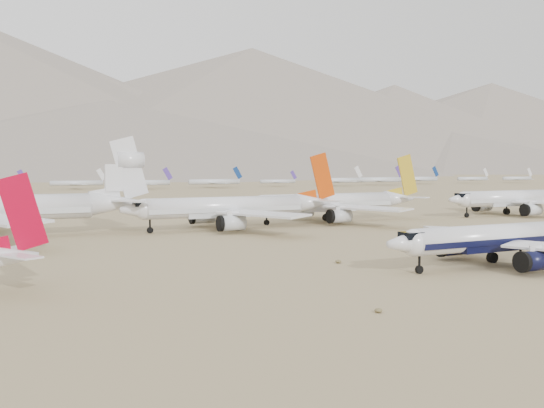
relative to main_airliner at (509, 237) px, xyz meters
The scene contains 7 objects.
main_airliner is the anchor object (origin of this frame).
row2_navy_widebody 103.75m from the main_airliner, 41.17° to the left, with size 52.56×51.40×18.70m.
row2_gold_tail 75.22m from the main_airliner, 78.82° to the left, with size 53.03×51.86×18.88m.
row2_orange_tail 70.51m from the main_airliner, 104.50° to the left, with size 53.13×51.97×18.95m.
distant_storage_row 343.16m from the main_airliner, 80.56° to the left, with size 656.77×55.45×13.80m.
mountain_range 1658.90m from the main_airliner, 87.30° to the left, with size 7354.00×3024.00×470.00m.
foothills 1223.15m from the main_airliner, 64.07° to the left, with size 4637.50×1395.00×155.00m.
Camera 1 is at (-81.73, -66.06, 15.34)m, focal length 40.00 mm.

